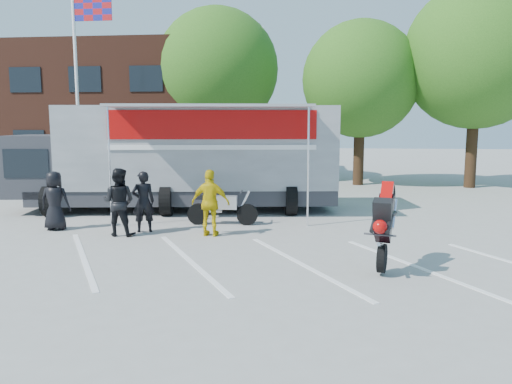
% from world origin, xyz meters
% --- Properties ---
extents(ground, '(100.00, 100.00, 0.00)m').
position_xyz_m(ground, '(0.00, 0.00, 0.00)').
color(ground, '#989893').
rests_on(ground, ground).
extents(parking_bay_lines, '(18.09, 13.33, 0.01)m').
position_xyz_m(parking_bay_lines, '(0.00, 1.00, 0.01)').
color(parking_bay_lines, white).
rests_on(parking_bay_lines, ground).
extents(office_building, '(18.00, 8.00, 7.00)m').
position_xyz_m(office_building, '(-10.00, 18.00, 3.50)').
color(office_building, '#4E2619').
rests_on(office_building, ground).
extents(flagpole, '(1.61, 0.12, 8.00)m').
position_xyz_m(flagpole, '(-6.24, 10.00, 5.05)').
color(flagpole, white).
rests_on(flagpole, ground).
extents(tree_left, '(6.12, 6.12, 8.64)m').
position_xyz_m(tree_left, '(-2.00, 16.00, 5.57)').
color(tree_left, '#382314').
rests_on(tree_left, ground).
extents(tree_mid, '(5.44, 5.44, 7.68)m').
position_xyz_m(tree_mid, '(5.00, 15.00, 4.94)').
color(tree_mid, '#382314').
rests_on(tree_mid, ground).
extents(tree_right, '(6.46, 6.46, 9.12)m').
position_xyz_m(tree_right, '(10.00, 14.50, 5.88)').
color(tree_right, '#382314').
rests_on(tree_right, ground).
extents(transporter_truck, '(11.56, 6.68, 3.49)m').
position_xyz_m(transporter_truck, '(-1.47, 7.24, 0.00)').
color(transporter_truck, '#989CA1').
rests_on(transporter_truck, ground).
extents(parked_motorcycle, '(2.13, 0.81, 1.10)m').
position_xyz_m(parked_motorcycle, '(0.21, 4.90, 0.00)').
color(parked_motorcycle, '#BBBBC0').
rests_on(parked_motorcycle, ground).
extents(stunt_bike_rider, '(1.17, 1.76, 1.90)m').
position_xyz_m(stunt_bike_rider, '(4.31, 1.08, 0.00)').
color(stunt_bike_rider, black).
rests_on(stunt_bike_rider, ground).
extents(spectator_leather_a, '(0.84, 0.59, 1.63)m').
position_xyz_m(spectator_leather_a, '(-4.26, 3.72, 0.82)').
color(spectator_leather_a, black).
rests_on(spectator_leather_a, ground).
extents(spectator_leather_b, '(0.71, 0.61, 1.66)m').
position_xyz_m(spectator_leather_b, '(-1.75, 3.73, 0.83)').
color(spectator_leather_b, black).
rests_on(spectator_leather_b, ground).
extents(spectator_leather_c, '(0.89, 0.71, 1.78)m').
position_xyz_m(spectator_leather_c, '(-2.25, 3.24, 0.89)').
color(spectator_leather_c, black).
rests_on(spectator_leather_c, ground).
extents(spectator_hivis, '(1.07, 0.54, 1.75)m').
position_xyz_m(spectator_hivis, '(0.15, 3.45, 0.87)').
color(spectator_hivis, '#D7B80B').
rests_on(spectator_hivis, ground).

